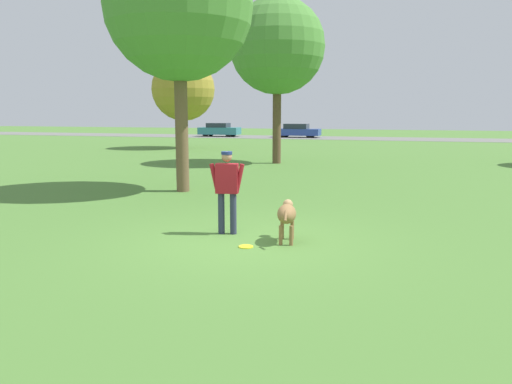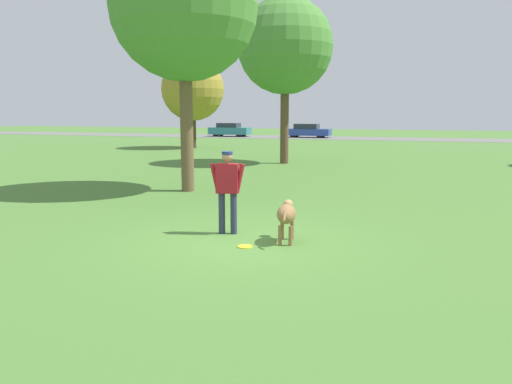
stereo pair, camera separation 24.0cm
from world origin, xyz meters
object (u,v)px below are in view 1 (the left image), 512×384
object	(u,v)px
tree_near_left	(179,7)
parked_car_teal	(219,130)
parked_car_blue	(297,131)
person	(227,185)
tree_far_left	(183,89)
frisbee	(246,247)
tree_mid_center	(277,47)
dog	(287,214)

from	to	relation	value
tree_near_left	parked_car_teal	distance (m)	33.84
parked_car_teal	parked_car_blue	distance (m)	7.62
person	tree_far_left	xyz separation A→B (m)	(-10.44, 21.40, 2.86)
tree_far_left	parked_car_teal	distance (m)	15.80
person	parked_car_blue	world-z (taller)	person
person	frisbee	distance (m)	1.45
tree_mid_center	tree_far_left	bearing A→B (deg)	136.42
tree_far_left	tree_mid_center	world-z (taller)	tree_mid_center
dog	parked_car_blue	xyz separation A→B (m)	(-7.18, 37.24, 0.11)
parked_car_teal	person	bearing A→B (deg)	-70.76
person	parked_car_blue	bearing A→B (deg)	90.20
parked_car_teal	frisbee	bearing A→B (deg)	-70.31
tree_mid_center	dog	bearing A→B (deg)	-75.67
person	frisbee	xyz separation A→B (m)	(0.65, -0.86, -0.97)
parked_car_teal	parked_car_blue	bearing A→B (deg)	2.13
tree_far_left	tree_near_left	distance (m)	18.29
tree_near_left	person	bearing A→B (deg)	-56.88
person	tree_near_left	world-z (taller)	tree_near_left
dog	person	bearing A→B (deg)	68.78
tree_far_left	parked_car_teal	world-z (taller)	tree_far_left
person	tree_far_left	distance (m)	23.98
tree_mid_center	parked_car_teal	bearing A→B (deg)	116.13
dog	frisbee	world-z (taller)	dog
frisbee	parked_car_teal	bearing A→B (deg)	110.74
frisbee	tree_near_left	size ratio (longest dim) A/B	0.04
person	parked_car_blue	size ratio (longest dim) A/B	0.39
tree_far_left	person	bearing A→B (deg)	-64.00
parked_car_blue	tree_mid_center	bearing A→B (deg)	-79.51
dog	tree_near_left	size ratio (longest dim) A/B	0.14
person	tree_near_left	bearing A→B (deg)	114.24
tree_near_left	frisbee	bearing A→B (deg)	-56.23
tree_near_left	parked_car_teal	size ratio (longest dim) A/B	1.94
person	frisbee	world-z (taller)	person
parked_car_teal	tree_mid_center	bearing A→B (deg)	-64.93
tree_far_left	frisbee	bearing A→B (deg)	-63.52
dog	frisbee	size ratio (longest dim) A/B	4.06
tree_far_left	dog	bearing A→B (deg)	-61.60
tree_far_left	tree_near_left	size ratio (longest dim) A/B	0.77
frisbee	tree_mid_center	xyz separation A→B (m)	(-2.93, 14.49, 5.33)
person	tree_mid_center	size ratio (longest dim) A/B	0.22
parked_car_blue	dog	bearing A→B (deg)	-77.44
person	parked_car_teal	world-z (taller)	person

